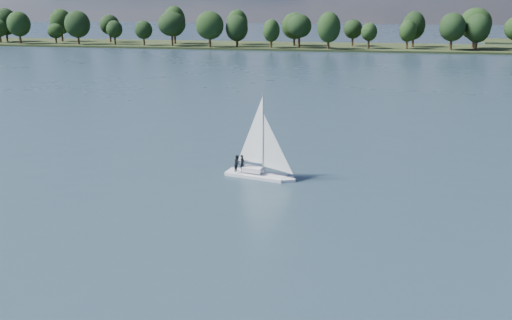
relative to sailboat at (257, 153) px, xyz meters
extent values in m
plane|color=#233342|center=(10.44, 66.05, -2.67)|extent=(700.00, 700.00, 0.00)
cube|color=black|center=(10.44, 178.05, -2.67)|extent=(660.00, 40.00, 1.50)
cube|color=silver|center=(0.10, 0.00, -2.67)|extent=(7.55, 3.64, 0.86)
cube|color=silver|center=(0.10, 0.00, -1.82)|extent=(2.38, 1.74, 0.53)
cylinder|color=#BBBBC2|center=(0.10, 0.00, 2.20)|extent=(0.13, 0.13, 8.56)
imported|color=black|center=(-1.61, 0.11, -1.20)|extent=(0.59, 0.76, 1.85)
imported|color=black|center=(-2.13, -0.04, -1.20)|extent=(0.86, 1.02, 1.85)
camera|label=1|loc=(11.60, -58.29, 16.00)|focal=40.00mm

